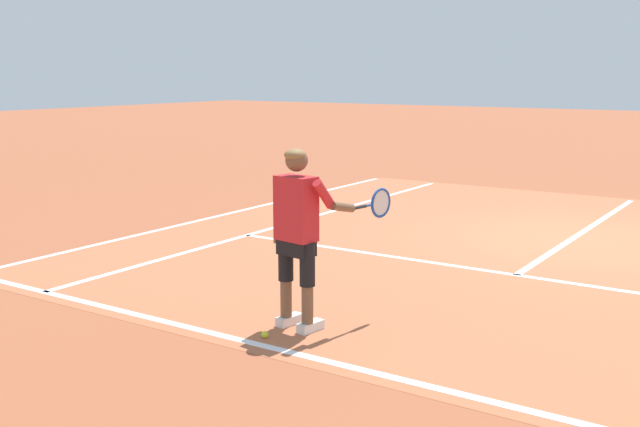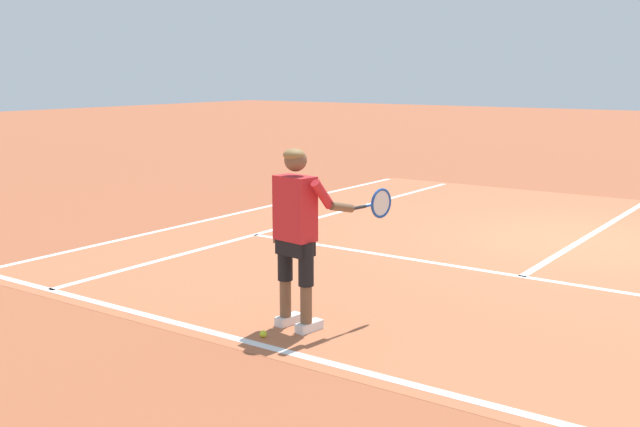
# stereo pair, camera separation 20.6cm
# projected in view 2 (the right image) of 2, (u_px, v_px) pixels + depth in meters

# --- Properties ---
(ground_plane) EXTENTS (80.00, 80.00, 0.00)m
(ground_plane) POSITION_uv_depth(u_px,v_px,m) (581.00, 241.00, 10.95)
(ground_plane) COLOR #9E5133
(court_inner_surface) EXTENTS (10.98, 10.37, 0.00)m
(court_inner_surface) POSITION_uv_depth(u_px,v_px,m) (560.00, 254.00, 10.17)
(court_inner_surface) COLOR #B2603D
(court_inner_surface) RESTS_ON ground
(line_baseline) EXTENTS (10.98, 0.10, 0.01)m
(line_baseline) POSITION_uv_depth(u_px,v_px,m) (363.00, 372.00, 6.16)
(line_baseline) COLOR white
(line_baseline) RESTS_ON ground
(line_service) EXTENTS (8.23, 0.10, 0.01)m
(line_service) POSITION_uv_depth(u_px,v_px,m) (522.00, 276.00, 9.03)
(line_service) COLOR white
(line_service) RESTS_ON ground
(line_centre_service) EXTENTS (0.10, 6.40, 0.01)m
(line_centre_service) POSITION_uv_depth(u_px,v_px,m) (597.00, 231.00, 11.61)
(line_centre_service) COLOR white
(line_centre_service) RESTS_ON ground
(line_singles_left) EXTENTS (0.10, 9.97, 0.01)m
(line_singles_left) POSITION_uv_depth(u_px,v_px,m) (310.00, 220.00, 12.49)
(line_singles_left) COLOR white
(line_singles_left) RESTS_ON ground
(line_doubles_left) EXTENTS (0.10, 9.97, 0.01)m
(line_doubles_left) POSITION_uv_depth(u_px,v_px,m) (246.00, 211.00, 13.27)
(line_doubles_left) COLOR white
(line_doubles_left) RESTS_ON ground
(tennis_player) EXTENTS (0.77, 1.08, 1.71)m
(tennis_player) POSITION_uv_depth(u_px,v_px,m) (298.00, 226.00, 7.05)
(tennis_player) COLOR white
(tennis_player) RESTS_ON ground
(tennis_ball_near_feet) EXTENTS (0.07, 0.07, 0.07)m
(tennis_ball_near_feet) POSITION_uv_depth(u_px,v_px,m) (263.00, 334.00, 6.96)
(tennis_ball_near_feet) COLOR #CCE02D
(tennis_ball_near_feet) RESTS_ON ground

